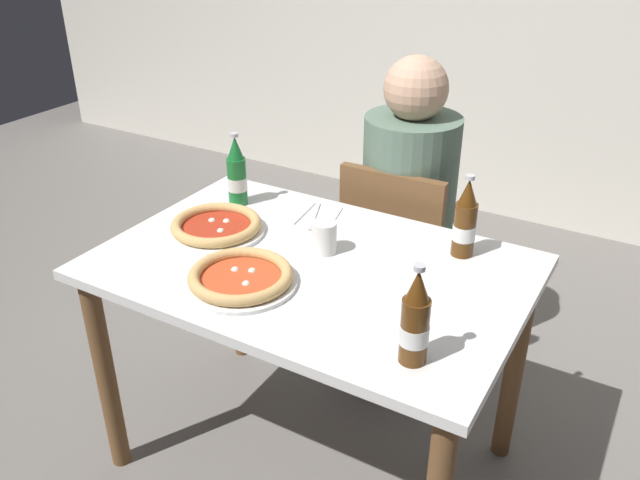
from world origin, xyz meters
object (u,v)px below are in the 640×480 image
at_px(pizza_margherita_near, 241,278).
at_px(napkin_with_cutlery, 309,216).
at_px(dining_table_main, 311,297).
at_px(beer_bottle_left, 415,322).
at_px(paper_cup, 325,238).
at_px(beer_bottle_right, 237,175).
at_px(chair_behind_table, 400,255).
at_px(diner_seated, 406,226).
at_px(beer_bottle_center, 465,222).
at_px(pizza_marinara_far, 216,226).

distance_m(pizza_margherita_near, napkin_with_cutlery, 0.45).
relative_size(dining_table_main, beer_bottle_left, 4.86).
relative_size(dining_table_main, paper_cup, 12.63).
distance_m(pizza_margherita_near, beer_bottle_right, 0.53).
distance_m(chair_behind_table, diner_seated, 0.11).
bearing_deg(beer_bottle_left, napkin_with_cutlery, 138.52).
bearing_deg(diner_seated, pizza_margherita_near, -97.95).
bearing_deg(beer_bottle_left, dining_table_main, 148.24).
xyz_separation_m(diner_seated, beer_bottle_center, (0.34, -0.40, 0.27)).
bearing_deg(chair_behind_table, pizza_marinara_far, 57.85).
bearing_deg(diner_seated, beer_bottle_center, -49.81).
xyz_separation_m(pizza_marinara_far, napkin_with_cutlery, (0.19, 0.24, -0.02)).
xyz_separation_m(beer_bottle_center, napkin_with_cutlery, (-0.51, -0.01, -0.10)).
distance_m(beer_bottle_center, napkin_with_cutlery, 0.52).
xyz_separation_m(beer_bottle_left, napkin_with_cutlery, (-0.58, 0.51, -0.10)).
relative_size(chair_behind_table, beer_bottle_right, 3.44).
distance_m(diner_seated, beer_bottle_right, 0.67).
xyz_separation_m(beer_bottle_center, beer_bottle_right, (-0.77, -0.04, 0.00)).
xyz_separation_m(beer_bottle_left, beer_bottle_right, (-0.84, 0.48, 0.00)).
xyz_separation_m(pizza_marinara_far, paper_cup, (0.35, 0.06, 0.03)).
relative_size(pizza_margherita_near, napkin_with_cutlery, 1.40).
bearing_deg(beer_bottle_right, pizza_marinara_far, -71.17).
distance_m(chair_behind_table, pizza_marinara_far, 0.76).
bearing_deg(beer_bottle_center, pizza_marinara_far, -160.33).
distance_m(pizza_margherita_near, beer_bottle_center, 0.65).
distance_m(pizza_marinara_far, beer_bottle_center, 0.75).
distance_m(dining_table_main, paper_cup, 0.18).
bearing_deg(dining_table_main, pizza_margherita_near, -117.92).
bearing_deg(diner_seated, pizza_marinara_far, -119.39).
distance_m(pizza_marinara_far, beer_bottle_left, 0.82).
relative_size(dining_table_main, beer_bottle_right, 4.86).
distance_m(chair_behind_table, beer_bottle_center, 0.61).
bearing_deg(dining_table_main, beer_bottle_right, 152.11).
distance_m(pizza_margherita_near, paper_cup, 0.29).
bearing_deg(dining_table_main, paper_cup, 87.22).
distance_m(beer_bottle_left, beer_bottle_right, 0.97).
bearing_deg(pizza_margherita_near, beer_bottle_left, -7.27).
bearing_deg(napkin_with_cutlery, chair_behind_table, 63.46).
xyz_separation_m(dining_table_main, pizza_marinara_far, (-0.35, 0.01, 0.14)).
relative_size(beer_bottle_left, paper_cup, 2.60).
distance_m(diner_seated, pizza_margherita_near, 0.88).
distance_m(beer_bottle_right, paper_cup, 0.45).
height_order(diner_seated, pizza_marinara_far, diner_seated).
xyz_separation_m(chair_behind_table, beer_bottle_right, (-0.44, -0.39, 0.37)).
bearing_deg(chair_behind_table, diner_seated, -89.73).
relative_size(pizza_marinara_far, napkin_with_cutlery, 1.38).
bearing_deg(paper_cup, pizza_marinara_far, -170.02).
xyz_separation_m(dining_table_main, paper_cup, (0.00, 0.08, 0.16)).
distance_m(chair_behind_table, pizza_margherita_near, 0.86).
distance_m(beer_bottle_center, beer_bottle_right, 0.77).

